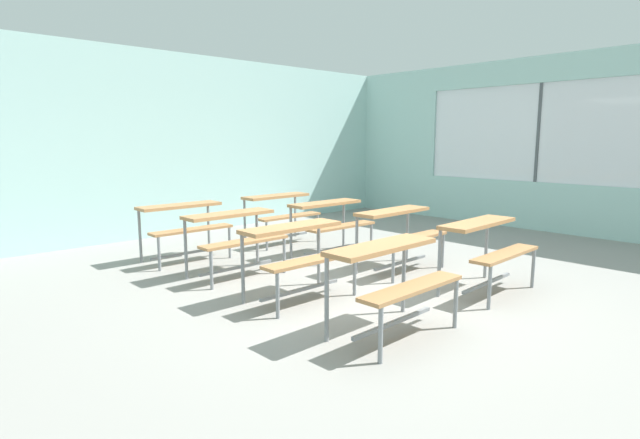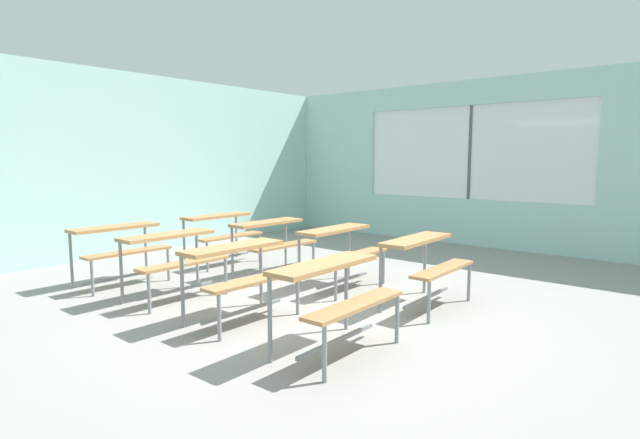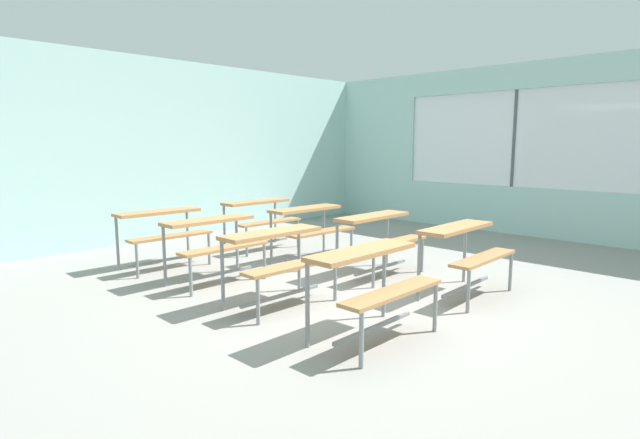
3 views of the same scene
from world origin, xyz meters
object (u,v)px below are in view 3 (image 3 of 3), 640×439
desk_bench_r1c0 (279,250)px  desk_bench_r3c1 (261,213)px  desk_bench_r2c0 (214,235)px  desk_bench_r3c0 (162,225)px  desk_bench_r0c0 (372,272)px  desk_bench_r0c1 (465,244)px  desk_bench_r2c1 (311,221)px  desk_bench_r1c1 (380,230)px

desk_bench_r1c0 → desk_bench_r3c1: same height
desk_bench_r2c0 → desk_bench_r3c0: same height
desk_bench_r0c0 → desk_bench_r0c1: (1.63, 0.05, 0.00)m
desk_bench_r2c1 → desk_bench_r2c0: bearing=179.2°
desk_bench_r1c1 → desk_bench_r2c0: (-1.60, 1.17, 0.00)m
desk_bench_r1c0 → desk_bench_r1c1: same height
desk_bench_r1c1 → desk_bench_r2c1: size_ratio=1.00×
desk_bench_r0c0 → desk_bench_r0c1: 1.64m
desk_bench_r0c0 → desk_bench_r0c1: size_ratio=0.99×
desk_bench_r2c1 → desk_bench_r3c1: (0.05, 1.15, 0.00)m
desk_bench_r0c1 → desk_bench_r1c0: (-1.59, 1.16, 0.00)m
desk_bench_r1c0 → desk_bench_r2c1: (1.55, 1.13, 0.00)m
desk_bench_r2c0 → desk_bench_r3c1: (1.58, 1.10, 0.00)m
desk_bench_r3c0 → desk_bench_r2c0: bearing=-85.9°
desk_bench_r0c0 → desk_bench_r3c1: bearing=64.3°
desk_bench_r1c1 → desk_bench_r3c1: bearing=90.1°
desk_bench_r0c0 → desk_bench_r3c0: size_ratio=1.00×
desk_bench_r0c1 → desk_bench_r3c1: size_ratio=1.01×
desk_bench_r1c0 → desk_bench_r3c0: 2.27m
desk_bench_r2c0 → desk_bench_r2c1: 1.53m
desk_bench_r1c1 → desk_bench_r3c0: 2.81m
desk_bench_r0c1 → desk_bench_r2c0: size_ratio=1.01×
desk_bench_r3c1 → desk_bench_r0c1: bearing=-89.8°
desk_bench_r2c1 → desk_bench_r3c1: same height
desk_bench_r3c0 → desk_bench_r3c1: 1.64m
desk_bench_r2c0 → desk_bench_r3c1: 1.93m
desk_bench_r0c0 → desk_bench_r3c1: (1.64, 3.49, 0.00)m
desk_bench_r2c1 → desk_bench_r1c1: bearing=-85.2°
desk_bench_r0c1 → desk_bench_r1c0: bearing=142.3°
desk_bench_r0c0 → desk_bench_r2c0: 2.39m
desk_bench_r0c0 → desk_bench_r1c0: size_ratio=1.00×
desk_bench_r0c0 → desk_bench_r1c0: (0.04, 1.21, 0.00)m
desk_bench_r3c0 → desk_bench_r1c1: bearing=-52.8°
desk_bench_r0c0 → desk_bench_r2c0: same height
desk_bench_r0c0 → desk_bench_r2c1: size_ratio=0.99×
desk_bench_r0c1 → desk_bench_r3c1: bearing=88.3°
desk_bench_r2c0 → desk_bench_r3c1: size_ratio=1.00×
desk_bench_r0c0 → desk_bench_r3c0: (0.01, 3.48, 0.00)m
desk_bench_r1c0 → desk_bench_r3c0: bearing=91.7°
desk_bench_r1c1 → desk_bench_r2c1: 1.13m
desk_bench_r0c0 → desk_bench_r1c1: bearing=35.6°
desk_bench_r0c0 → desk_bench_r1c1: same height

